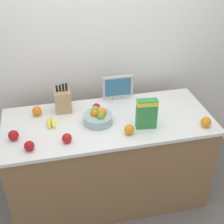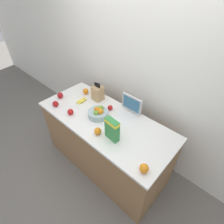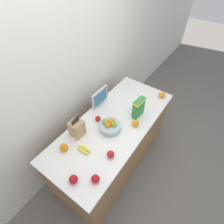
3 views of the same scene
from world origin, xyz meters
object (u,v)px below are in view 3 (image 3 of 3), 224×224
at_px(orange_front_center, 162,95).
at_px(apple_near_bananas, 73,179).
at_px(cereal_box, 139,107).
at_px(knife_block, 77,128).
at_px(apple_rightmost, 111,154).
at_px(apple_by_knife_block, 95,179).
at_px(apple_front, 98,119).
at_px(orange_by_cereal, 64,147).
at_px(fruit_bowl, 110,126).
at_px(orange_mid_right, 136,123).
at_px(small_monitor, 100,97).
at_px(banana_bunch, 84,150).

bearing_deg(orange_front_center, apple_near_bananas, 173.95).
bearing_deg(cereal_box, knife_block, 153.55).
relative_size(apple_rightmost, apple_by_knife_block, 0.98).
bearing_deg(apple_front, orange_by_cereal, 176.39).
height_order(orange_front_center, orange_by_cereal, orange_front_center).
distance_m(knife_block, fruit_bowl, 0.37).
relative_size(orange_front_center, orange_mid_right, 1.06).
height_order(knife_block, apple_front, knife_block).
bearing_deg(knife_block, cereal_box, -32.13).
height_order(orange_by_cereal, orange_mid_right, orange_by_cereal).
distance_m(small_monitor, cereal_box, 0.50).
distance_m(small_monitor, fruit_bowl, 0.43).
xyz_separation_m(cereal_box, orange_by_cereal, (-0.86, 0.37, -0.10)).
distance_m(small_monitor, apple_rightmost, 0.76).
distance_m(apple_near_bananas, apple_by_knife_block, 0.20).
bearing_deg(apple_near_bananas, cereal_box, -3.37).
bearing_deg(apple_rightmost, banana_bunch, 111.78).
height_order(knife_block, small_monitor, knife_block).
relative_size(apple_by_knife_block, orange_mid_right, 0.96).
bearing_deg(orange_front_center, fruit_bowl, 163.66).
bearing_deg(knife_block, orange_mid_right, -44.03).
distance_m(fruit_bowl, apple_front, 0.19).
bearing_deg(orange_front_center, apple_front, 152.00).
relative_size(cereal_box, orange_mid_right, 3.16).
height_order(knife_block, orange_by_cereal, knife_block).
height_order(apple_by_knife_block, orange_mid_right, orange_mid_right).
relative_size(small_monitor, orange_mid_right, 3.55).
relative_size(banana_bunch, orange_by_cereal, 1.98).
relative_size(banana_bunch, orange_front_center, 1.93).
height_order(banana_bunch, orange_front_center, orange_front_center).
distance_m(cereal_box, orange_front_center, 0.50).
xyz_separation_m(cereal_box, orange_mid_right, (-0.16, -0.06, -0.10)).
bearing_deg(knife_block, apple_front, -11.39).
height_order(apple_by_knife_block, apple_front, apple_by_knife_block).
xyz_separation_m(fruit_bowl, orange_mid_right, (0.21, -0.21, -0.01)).
distance_m(knife_block, apple_near_bananas, 0.54).
bearing_deg(banana_bunch, knife_block, 58.05).
xyz_separation_m(knife_block, orange_by_cereal, (-0.23, -0.02, -0.06)).
xyz_separation_m(knife_block, apple_rightmost, (-0.02, -0.46, -0.06)).
bearing_deg(cereal_box, small_monitor, 109.49).
height_order(knife_block, banana_bunch, knife_block).
xyz_separation_m(orange_by_cereal, orange_mid_right, (0.70, -0.43, -0.00)).
bearing_deg(apple_by_knife_block, apple_rightmost, 6.78).
height_order(apple_near_bananas, apple_front, apple_near_bananas).
bearing_deg(orange_front_center, orange_mid_right, 176.52).
xyz_separation_m(knife_block, orange_front_center, (1.11, -0.50, -0.06)).
distance_m(apple_front, orange_front_center, 0.94).
bearing_deg(cereal_box, apple_by_knife_block, -168.52).
xyz_separation_m(cereal_box, apple_near_bananas, (-1.04, 0.06, -0.10)).
relative_size(apple_rightmost, orange_by_cereal, 0.92).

